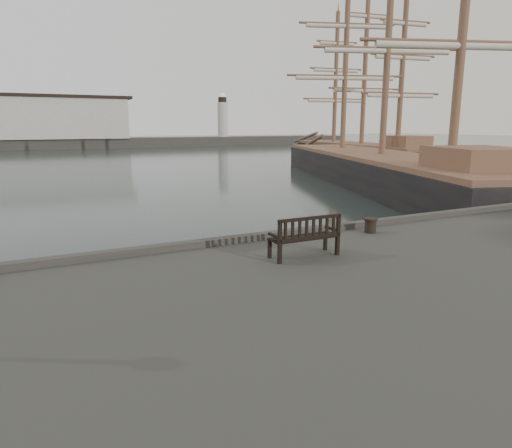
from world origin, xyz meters
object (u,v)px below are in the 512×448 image
Objects in this scene: tall_ship_far at (361,159)px; bollard_right at (370,225)px; tall_ship_main at (380,176)px; bench at (305,244)px.

bollard_right is at bearing -119.34° from tall_ship_far.
tall_ship_far is at bearing 74.76° from tall_ship_main.
bollard_right is at bearing 22.21° from bench.
tall_ship_far is (30.49, 34.93, -1.12)m from bench.
tall_ship_main reaches higher than tall_ship_far.
tall_ship_far is at bearing 50.91° from bollard_right.
bench is at bearing -121.36° from tall_ship_far.
tall_ship_far reaches higher than bollard_right.
bench is 0.06× the size of tall_ship_far.
bench is 3.96× the size of bollard_right.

